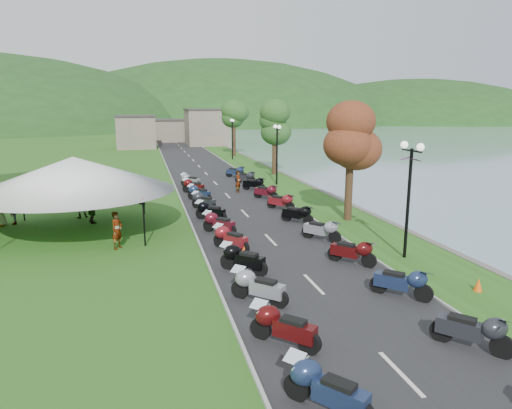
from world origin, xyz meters
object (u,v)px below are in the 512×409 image
vendor_tent_main (76,195)px  pedestrian_a (118,248)px  pedestrian_c (14,224)px  pedestrian_b (81,218)px

vendor_tent_main → pedestrian_a: 4.61m
pedestrian_c → vendor_tent_main: bearing=44.5°
vendor_tent_main → pedestrian_b: vendor_tent_main is taller
pedestrian_b → pedestrian_c: pedestrian_c is taller
vendor_tent_main → pedestrian_c: vendor_tent_main is taller
vendor_tent_main → pedestrian_a: size_ratio=3.85×
pedestrian_a → pedestrian_c: pedestrian_c is taller
pedestrian_a → pedestrian_b: size_ratio=1.07×
pedestrian_c → pedestrian_a: bearing=33.0°
vendor_tent_main → pedestrian_a: bearing=-58.4°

